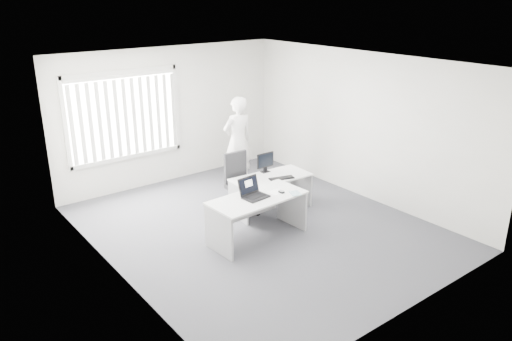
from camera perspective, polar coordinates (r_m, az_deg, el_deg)
ground at (r=8.62m, az=0.34°, el=-6.53°), size 6.00×6.00×0.00m
wall_back at (r=10.53m, az=-9.83°, el=6.23°), size 5.00×0.02×2.80m
wall_front at (r=6.17m, az=17.87°, el=-4.36°), size 5.00×0.02×2.80m
wall_left at (r=6.92m, az=-16.16°, el=-1.52°), size 0.02×6.00×2.80m
wall_right at (r=9.78m, az=12.01°, el=5.03°), size 0.02×6.00×2.80m
ceiling at (r=7.79m, az=0.38°, el=12.26°), size 5.00×6.00×0.02m
window at (r=10.05m, az=-14.80°, el=6.08°), size 2.32×0.06×1.76m
blinds at (r=10.00m, az=-14.65°, el=5.86°), size 2.20×0.10×1.50m
desk_near at (r=8.05m, az=0.16°, el=-4.37°), size 1.63×0.82×0.73m
desk_far at (r=9.10m, az=1.71°, el=-1.79°), size 1.49×0.76×0.66m
office_chair at (r=9.13m, az=-1.77°, el=-2.63°), size 0.64×0.64×1.09m
person at (r=10.27m, az=-2.09°, el=3.41°), size 0.69×0.46×1.85m
laptop at (r=7.88m, az=-0.02°, el=-2.10°), size 0.43×0.39×0.31m
paper_sheet at (r=8.18m, az=2.39°, el=-2.43°), size 0.27×0.19×0.00m
mouse at (r=8.13m, az=2.93°, el=-2.41°), size 0.06×0.10×0.04m
booklet at (r=8.12m, az=4.51°, el=-2.61°), size 0.22×0.26×0.01m
keyboard at (r=8.93m, az=2.94°, el=-0.89°), size 0.47×0.27×0.02m
monitor at (r=9.20m, az=1.07°, el=0.92°), size 0.37×0.11×0.37m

